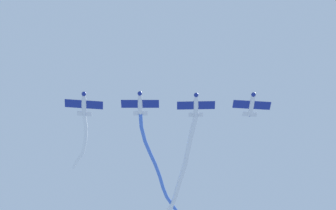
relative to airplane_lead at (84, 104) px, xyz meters
name	(u,v)px	position (x,y,z in m)	size (l,w,h in m)	color
airplane_lead	(84,104)	(0.00, 0.00, 0.00)	(4.77, 5.95, 1.54)	silver
smoke_trail_lead	(82,144)	(-8.03, 4.03, 1.34)	(13.28, 5.16, 3.48)	white
airplane_left_wing	(140,104)	(5.13, 7.37, 0.30)	(4.91, 5.79, 1.54)	silver
smoke_trail_left_wing	(158,170)	(-5.18, 17.97, 1.31)	(16.79, 19.99, 3.48)	#4C75DB
airplane_right_wing	(196,105)	(10.26, 14.75, 0.00)	(4.94, 5.75, 1.54)	silver
smoke_trail_right_wing	(180,176)	(-3.87, 21.98, 1.11)	(25.76, 12.19, 3.53)	white
airplane_slot	(252,105)	(15.40, 22.13, 0.30)	(4.79, 5.93, 1.54)	silver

